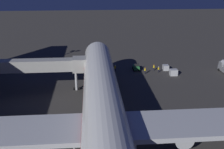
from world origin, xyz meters
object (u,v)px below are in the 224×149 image
at_px(baggage_container_near_belt, 166,68).
at_px(ground_crew_near_nose_gear, 115,68).
at_px(traffic_cone_nose_port, 106,73).
at_px(traffic_cone_nose_starboard, 89,73).
at_px(jet_bridge, 39,65).
at_px(pushback_tug, 136,67).
at_px(airliner_at_gate, 104,119).
at_px(ground_crew_marshaller_fwd, 159,69).
at_px(baggage_container_mid_row, 174,72).
at_px(ground_crew_walking_aft, 145,70).
at_px(ground_crew_under_port_wing, 154,67).

xyz_separation_m(baggage_container_near_belt, ground_crew_near_nose_gear, (13.94, -0.31, 0.25)).
relative_size(traffic_cone_nose_port, traffic_cone_nose_starboard, 1.00).
distance_m(jet_bridge, pushback_tug, 27.24).
relative_size(airliner_at_gate, traffic_cone_nose_starboard, 128.18).
distance_m(ground_crew_marshaller_fwd, traffic_cone_nose_starboard, 18.52).
bearing_deg(ground_crew_near_nose_gear, baggage_container_mid_row, 163.32).
distance_m(pushback_tug, ground_crew_walking_aft, 3.70).
height_order(ground_crew_near_nose_gear, traffic_cone_nose_port, ground_crew_near_nose_gear).
height_order(jet_bridge, ground_crew_near_nose_gear, jet_bridge).
bearing_deg(traffic_cone_nose_starboard, jet_bridge, 42.64).
height_order(jet_bridge, traffic_cone_nose_starboard, jet_bridge).
bearing_deg(airliner_at_gate, baggage_container_mid_row, -122.13).
xyz_separation_m(jet_bridge, baggage_container_mid_row, (-32.73, -7.44, -5.27)).
distance_m(jet_bridge, ground_crew_marshaller_fwd, 31.39).
bearing_deg(pushback_tug, airliner_at_gate, 73.58).
bearing_deg(ground_crew_walking_aft, baggage_container_mid_row, 167.10).
bearing_deg(airliner_at_gate, pushback_tug, -106.42).
relative_size(ground_crew_under_port_wing, traffic_cone_nose_port, 3.17).
distance_m(jet_bridge, baggage_container_mid_row, 33.98).
distance_m(airliner_at_gate, jet_bridge, 27.24).
height_order(pushback_tug, baggage_container_near_belt, pushback_tug).
height_order(ground_crew_near_nose_gear, traffic_cone_nose_starboard, ground_crew_near_nose_gear).
xyz_separation_m(airliner_at_gate, jet_bridge, (13.04, -23.92, 0.09)).
relative_size(jet_bridge, pushback_tug, 8.80).
relative_size(pushback_tug, ground_crew_near_nose_gear, 1.58).
height_order(ground_crew_near_nose_gear, ground_crew_walking_aft, ground_crew_near_nose_gear).
height_order(jet_bridge, pushback_tug, jet_bridge).
relative_size(baggage_container_near_belt, ground_crew_walking_aft, 0.90).
height_order(jet_bridge, ground_crew_walking_aft, jet_bridge).
xyz_separation_m(baggage_container_near_belt, ground_crew_under_port_wing, (3.33, 0.16, 0.23)).
xyz_separation_m(jet_bridge, ground_crew_walking_aft, (-25.53, -9.09, -5.12)).
height_order(ground_crew_walking_aft, traffic_cone_nose_starboard, ground_crew_walking_aft).
height_order(ground_crew_near_nose_gear, ground_crew_under_port_wing, ground_crew_near_nose_gear).
relative_size(ground_crew_marshaller_fwd, ground_crew_walking_aft, 0.97).
bearing_deg(traffic_cone_nose_starboard, ground_crew_under_port_wing, -175.30).
relative_size(pushback_tug, ground_crew_under_port_wing, 1.60).
relative_size(baggage_container_near_belt, traffic_cone_nose_starboard, 2.87).
height_order(ground_crew_under_port_wing, traffic_cone_nose_starboard, ground_crew_under_port_wing).
bearing_deg(traffic_cone_nose_starboard, baggage_container_near_belt, -175.60).
distance_m(ground_crew_walking_aft, traffic_cone_nose_starboard, 14.74).
height_order(jet_bridge, ground_crew_marshaller_fwd, jet_bridge).
xyz_separation_m(airliner_at_gate, baggage_container_mid_row, (-19.70, -31.36, -5.18)).
bearing_deg(traffic_cone_nose_starboard, baggage_container_mid_row, 173.38).
bearing_deg(ground_crew_marshaller_fwd, ground_crew_walking_aft, 11.70).
bearing_deg(traffic_cone_nose_port, pushback_tug, -164.62).
xyz_separation_m(pushback_tug, baggage_container_near_belt, (-8.06, 0.72, -0.06)).
bearing_deg(jet_bridge, pushback_tug, -152.56).
relative_size(baggage_container_mid_row, ground_crew_under_port_wing, 1.09).
height_order(jet_bridge, ground_crew_under_port_wing, jet_bridge).
distance_m(airliner_at_gate, ground_crew_marshaller_fwd, 37.87).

